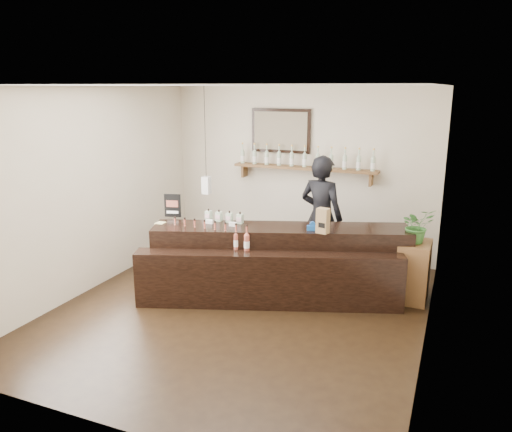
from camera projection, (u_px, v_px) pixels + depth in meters
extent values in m
plane|color=black|center=(240.00, 310.00, 6.42)|extent=(5.00, 5.00, 0.00)
plane|color=beige|center=(301.00, 172.00, 8.31)|extent=(4.50, 0.00, 4.50)
plane|color=beige|center=(106.00, 273.00, 3.83)|extent=(4.50, 0.00, 4.50)
plane|color=beige|center=(91.00, 190.00, 6.89)|extent=(0.00, 5.00, 5.00)
plane|color=beige|center=(435.00, 222.00, 5.24)|extent=(0.00, 5.00, 5.00)
plane|color=white|center=(238.00, 85.00, 5.72)|extent=(5.00, 5.00, 0.00)
cube|color=brown|center=(304.00, 168.00, 8.13)|extent=(2.40, 0.25, 0.04)
cube|color=brown|center=(244.00, 171.00, 8.58)|extent=(0.04, 0.20, 0.20)
cube|color=brown|center=(371.00, 179.00, 7.79)|extent=(0.04, 0.20, 0.20)
cube|color=black|center=(281.00, 131.00, 8.24)|extent=(1.02, 0.04, 0.72)
cube|color=#483C2E|center=(280.00, 131.00, 8.21)|extent=(0.92, 0.01, 0.62)
cube|color=white|center=(206.00, 185.00, 8.01)|extent=(0.12, 0.12, 0.28)
cylinder|color=black|center=(205.00, 132.00, 7.80)|extent=(0.01, 0.01, 1.41)
cylinder|color=#AFC7A6|center=(243.00, 157.00, 8.50)|extent=(0.07, 0.07, 0.20)
cone|color=#AFC7A6|center=(243.00, 150.00, 8.47)|extent=(0.07, 0.07, 0.05)
cylinder|color=#AFC7A6|center=(243.00, 146.00, 8.45)|extent=(0.02, 0.02, 0.07)
cylinder|color=gold|center=(242.00, 143.00, 8.44)|extent=(0.03, 0.03, 0.02)
cylinder|color=white|center=(243.00, 158.00, 8.51)|extent=(0.07, 0.07, 0.09)
cylinder|color=#AFC7A6|center=(254.00, 158.00, 8.42)|extent=(0.07, 0.07, 0.20)
cone|color=#AFC7A6|center=(254.00, 150.00, 8.39)|extent=(0.07, 0.07, 0.05)
cylinder|color=#AFC7A6|center=(254.00, 147.00, 8.37)|extent=(0.02, 0.02, 0.07)
cylinder|color=gold|center=(254.00, 144.00, 8.36)|extent=(0.03, 0.03, 0.02)
cylinder|color=white|center=(254.00, 159.00, 8.43)|extent=(0.07, 0.07, 0.09)
cylinder|color=#AFC7A6|center=(267.00, 158.00, 8.34)|extent=(0.07, 0.07, 0.20)
cone|color=#AFC7A6|center=(267.00, 151.00, 8.31)|extent=(0.07, 0.07, 0.05)
cylinder|color=#AFC7A6|center=(267.00, 147.00, 8.29)|extent=(0.02, 0.02, 0.07)
cylinder|color=gold|center=(267.00, 144.00, 8.28)|extent=(0.03, 0.03, 0.02)
cylinder|color=white|center=(267.00, 160.00, 8.34)|extent=(0.07, 0.07, 0.09)
cylinder|color=#AFC7A6|center=(279.00, 159.00, 8.26)|extent=(0.07, 0.07, 0.20)
cone|color=#AFC7A6|center=(279.00, 151.00, 8.23)|extent=(0.07, 0.07, 0.05)
cylinder|color=#AFC7A6|center=(279.00, 148.00, 8.21)|extent=(0.02, 0.02, 0.07)
cylinder|color=gold|center=(279.00, 145.00, 8.20)|extent=(0.03, 0.03, 0.02)
cylinder|color=white|center=(279.00, 160.00, 8.26)|extent=(0.07, 0.07, 0.09)
cylinder|color=#AFC7A6|center=(292.00, 160.00, 8.18)|extent=(0.07, 0.07, 0.20)
cone|color=#AFC7A6|center=(292.00, 152.00, 8.15)|extent=(0.07, 0.07, 0.05)
cylinder|color=#AFC7A6|center=(292.00, 148.00, 8.13)|extent=(0.02, 0.02, 0.07)
cylinder|color=gold|center=(292.00, 146.00, 8.12)|extent=(0.03, 0.03, 0.02)
cylinder|color=white|center=(292.00, 161.00, 8.18)|extent=(0.07, 0.07, 0.09)
cylinder|color=#AFC7A6|center=(304.00, 161.00, 8.10)|extent=(0.07, 0.07, 0.20)
cone|color=#AFC7A6|center=(305.00, 153.00, 8.07)|extent=(0.07, 0.07, 0.05)
cylinder|color=#AFC7A6|center=(305.00, 149.00, 8.05)|extent=(0.02, 0.02, 0.07)
cylinder|color=gold|center=(305.00, 146.00, 8.04)|extent=(0.03, 0.03, 0.02)
cylinder|color=white|center=(304.00, 162.00, 8.10)|extent=(0.07, 0.07, 0.09)
cylinder|color=#AFC7A6|center=(318.00, 161.00, 8.02)|extent=(0.07, 0.07, 0.20)
cone|color=#AFC7A6|center=(318.00, 153.00, 7.98)|extent=(0.07, 0.07, 0.05)
cylinder|color=#AFC7A6|center=(318.00, 150.00, 7.97)|extent=(0.02, 0.02, 0.07)
cylinder|color=gold|center=(318.00, 147.00, 7.96)|extent=(0.03, 0.03, 0.02)
cylinder|color=white|center=(318.00, 163.00, 8.02)|extent=(0.07, 0.07, 0.09)
cylinder|color=#AFC7A6|center=(331.00, 162.00, 7.94)|extent=(0.07, 0.07, 0.20)
cone|color=#AFC7A6|center=(331.00, 154.00, 7.90)|extent=(0.07, 0.07, 0.05)
cylinder|color=#AFC7A6|center=(331.00, 150.00, 7.89)|extent=(0.02, 0.02, 0.07)
cylinder|color=gold|center=(332.00, 147.00, 7.88)|extent=(0.03, 0.03, 0.02)
cylinder|color=white|center=(331.00, 163.00, 7.94)|extent=(0.07, 0.07, 0.09)
cylinder|color=#AFC7A6|center=(345.00, 163.00, 7.86)|extent=(0.07, 0.07, 0.20)
cone|color=#AFC7A6|center=(345.00, 155.00, 7.82)|extent=(0.07, 0.07, 0.05)
cylinder|color=#AFC7A6|center=(345.00, 151.00, 7.81)|extent=(0.02, 0.02, 0.07)
cylinder|color=gold|center=(345.00, 148.00, 7.80)|extent=(0.03, 0.03, 0.02)
cylinder|color=white|center=(345.00, 164.00, 7.86)|extent=(0.07, 0.07, 0.09)
cylinder|color=#AFC7A6|center=(359.00, 164.00, 7.77)|extent=(0.07, 0.07, 0.20)
cone|color=#AFC7A6|center=(359.00, 156.00, 7.74)|extent=(0.07, 0.07, 0.05)
cylinder|color=#AFC7A6|center=(359.00, 152.00, 7.73)|extent=(0.02, 0.02, 0.07)
cylinder|color=gold|center=(359.00, 149.00, 7.72)|extent=(0.03, 0.03, 0.02)
cylinder|color=white|center=(359.00, 165.00, 7.78)|extent=(0.07, 0.07, 0.09)
cylinder|color=#AFC7A6|center=(373.00, 164.00, 7.69)|extent=(0.07, 0.07, 0.20)
cone|color=#AFC7A6|center=(373.00, 156.00, 7.66)|extent=(0.07, 0.07, 0.05)
cylinder|color=#AFC7A6|center=(374.00, 152.00, 7.65)|extent=(0.02, 0.02, 0.07)
cylinder|color=gold|center=(374.00, 149.00, 7.64)|extent=(0.03, 0.03, 0.02)
cylinder|color=white|center=(373.00, 166.00, 7.70)|extent=(0.07, 0.07, 0.09)
cube|color=black|center=(280.00, 260.00, 6.82)|extent=(3.45, 1.71, 0.96)
cube|color=black|center=(268.00, 280.00, 6.44)|extent=(3.35, 1.42, 0.73)
cube|color=white|center=(209.00, 222.00, 6.84)|extent=(0.10, 0.04, 0.05)
cube|color=white|center=(233.00, 224.00, 6.71)|extent=(0.10, 0.04, 0.05)
cube|color=#CAC47B|center=(161.00, 235.00, 6.92)|extent=(0.12, 0.12, 0.12)
cube|color=#CAC47B|center=(161.00, 227.00, 6.89)|extent=(0.12, 0.12, 0.12)
cube|color=#AFC7A6|center=(209.00, 215.00, 7.02)|extent=(0.08, 0.08, 0.13)
cube|color=beige|center=(207.00, 216.00, 6.98)|extent=(0.07, 0.00, 0.06)
cylinder|color=black|center=(208.00, 210.00, 7.00)|extent=(0.02, 0.02, 0.03)
cube|color=#AFC7A6|center=(219.00, 216.00, 6.97)|extent=(0.08, 0.08, 0.13)
cube|color=beige|center=(217.00, 217.00, 6.92)|extent=(0.07, 0.00, 0.06)
cylinder|color=black|center=(219.00, 211.00, 6.95)|extent=(0.02, 0.02, 0.03)
cube|color=#AFC7A6|center=(229.00, 218.00, 6.91)|extent=(0.08, 0.08, 0.13)
cube|color=beige|center=(228.00, 218.00, 6.87)|extent=(0.07, 0.00, 0.06)
cylinder|color=black|center=(229.00, 212.00, 6.89)|extent=(0.02, 0.02, 0.03)
cube|color=#AFC7A6|center=(240.00, 219.00, 6.85)|extent=(0.08, 0.08, 0.13)
cube|color=beige|center=(239.00, 220.00, 6.81)|extent=(0.07, 0.00, 0.06)
cylinder|color=black|center=(240.00, 213.00, 6.83)|extent=(0.02, 0.02, 0.03)
cylinder|color=#AC4C3A|center=(176.00, 234.00, 6.82)|extent=(0.07, 0.07, 0.20)
cone|color=#AC4C3A|center=(175.00, 225.00, 6.79)|extent=(0.07, 0.07, 0.05)
cylinder|color=#AC4C3A|center=(175.00, 221.00, 6.78)|extent=(0.02, 0.02, 0.07)
cylinder|color=black|center=(175.00, 217.00, 6.76)|extent=(0.03, 0.03, 0.02)
cylinder|color=white|center=(176.00, 235.00, 6.83)|extent=(0.07, 0.07, 0.09)
cylinder|color=#AC4C3A|center=(185.00, 235.00, 6.77)|extent=(0.07, 0.07, 0.20)
cone|color=#AC4C3A|center=(185.00, 226.00, 6.74)|extent=(0.07, 0.07, 0.05)
cylinder|color=#AC4C3A|center=(185.00, 222.00, 6.72)|extent=(0.02, 0.02, 0.07)
cylinder|color=black|center=(185.00, 219.00, 6.71)|extent=(0.03, 0.03, 0.02)
cylinder|color=white|center=(185.00, 237.00, 6.77)|extent=(0.07, 0.07, 0.09)
cylinder|color=#AC4C3A|center=(195.00, 236.00, 6.71)|extent=(0.07, 0.07, 0.20)
cone|color=#AC4C3A|center=(195.00, 227.00, 6.68)|extent=(0.07, 0.07, 0.05)
cylinder|color=#AC4C3A|center=(195.00, 223.00, 6.66)|extent=(0.02, 0.02, 0.07)
cylinder|color=black|center=(194.00, 220.00, 6.65)|extent=(0.03, 0.03, 0.02)
cylinder|color=white|center=(195.00, 238.00, 6.72)|extent=(0.07, 0.07, 0.09)
cylinder|color=#AC4C3A|center=(205.00, 238.00, 6.66)|extent=(0.07, 0.07, 0.20)
cone|color=#AC4C3A|center=(205.00, 229.00, 6.62)|extent=(0.07, 0.07, 0.05)
cylinder|color=#AC4C3A|center=(205.00, 224.00, 6.61)|extent=(0.02, 0.02, 0.07)
cylinder|color=black|center=(205.00, 221.00, 6.60)|extent=(0.03, 0.03, 0.02)
cylinder|color=white|center=(205.00, 239.00, 6.66)|extent=(0.07, 0.07, 0.09)
cylinder|color=#AC4C3A|center=(215.00, 239.00, 6.60)|extent=(0.07, 0.07, 0.20)
cone|color=#AC4C3A|center=(215.00, 230.00, 6.57)|extent=(0.07, 0.07, 0.05)
cylinder|color=#AC4C3A|center=(215.00, 225.00, 6.55)|extent=(0.02, 0.02, 0.07)
cylinder|color=black|center=(215.00, 222.00, 6.54)|extent=(0.03, 0.03, 0.02)
cylinder|color=white|center=(215.00, 240.00, 6.61)|extent=(0.07, 0.07, 0.09)
cylinder|color=#AC4C3A|center=(226.00, 240.00, 6.54)|extent=(0.07, 0.07, 0.20)
cone|color=#AC4C3A|center=(225.00, 231.00, 6.51)|extent=(0.07, 0.07, 0.05)
cylinder|color=#AC4C3A|center=(225.00, 227.00, 6.50)|extent=(0.02, 0.02, 0.07)
cylinder|color=black|center=(225.00, 223.00, 6.49)|extent=(0.03, 0.03, 0.02)
cylinder|color=white|center=(226.00, 242.00, 6.55)|extent=(0.07, 0.07, 0.09)
cylinder|color=#AC4C3A|center=(236.00, 242.00, 6.49)|extent=(0.07, 0.07, 0.20)
cone|color=#AC4C3A|center=(236.00, 232.00, 6.46)|extent=(0.07, 0.07, 0.05)
cylinder|color=#AC4C3A|center=(236.00, 228.00, 6.44)|extent=(0.02, 0.02, 0.07)
cylinder|color=black|center=(236.00, 224.00, 6.43)|extent=(0.03, 0.03, 0.02)
cylinder|color=white|center=(236.00, 243.00, 6.49)|extent=(0.07, 0.07, 0.09)
cylinder|color=#AC4C3A|center=(247.00, 243.00, 6.43)|extent=(0.07, 0.07, 0.20)
cone|color=#AC4C3A|center=(247.00, 233.00, 6.40)|extent=(0.07, 0.07, 0.05)
cylinder|color=#AC4C3A|center=(247.00, 229.00, 6.39)|extent=(0.02, 0.02, 0.07)
cylinder|color=black|center=(247.00, 225.00, 6.37)|extent=(0.03, 0.03, 0.02)
cylinder|color=white|center=(247.00, 244.00, 6.44)|extent=(0.07, 0.07, 0.09)
cube|color=black|center=(173.00, 206.00, 7.16)|extent=(0.24, 0.08, 0.34)
cube|color=#994937|center=(172.00, 204.00, 7.15)|extent=(0.17, 0.05, 0.10)
cube|color=white|center=(172.00, 212.00, 7.18)|extent=(0.17, 0.05, 0.04)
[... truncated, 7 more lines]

